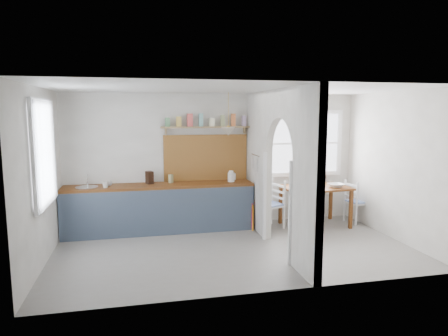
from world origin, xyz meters
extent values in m
cube|color=slate|center=(0.00, 0.00, 0.00)|extent=(5.80, 3.20, 0.01)
cube|color=silver|center=(0.00, 0.00, 2.60)|extent=(5.80, 3.20, 0.01)
cube|color=silver|center=(0.00, 1.60, 1.30)|extent=(5.80, 0.01, 2.60)
cube|color=silver|center=(0.00, -1.60, 1.30)|extent=(5.80, 0.01, 2.60)
cube|color=silver|center=(-2.90, 0.00, 1.30)|extent=(0.01, 3.20, 2.60)
cube|color=silver|center=(2.90, 0.00, 1.30)|extent=(0.01, 3.20, 2.60)
cube|color=silver|center=(0.70, -1.20, 1.30)|extent=(0.12, 0.80, 2.60)
cube|color=silver|center=(0.70, 1.00, 1.30)|extent=(0.12, 1.20, 2.60)
cube|color=silver|center=(0.70, -0.20, 2.08)|extent=(0.12, 1.20, 1.05)
cube|color=brown|center=(-1.13, 1.30, 0.88)|extent=(3.50, 0.60, 0.05)
cube|color=#4C5B73|center=(-1.13, 1.01, 0.42)|extent=(3.50, 0.03, 0.85)
cube|color=black|center=(-1.13, 1.35, 0.42)|extent=(3.46, 0.45, 0.85)
cylinder|color=silver|center=(-2.43, 1.30, 0.89)|extent=(0.40, 0.40, 0.02)
cube|color=brown|center=(-0.20, 1.58, 1.35)|extent=(1.65, 0.03, 0.90)
cube|color=olive|center=(-0.20, 1.49, 1.95)|extent=(1.75, 0.20, 0.03)
cube|color=#3C6C41|center=(-0.95, 1.49, 2.06)|extent=(0.09, 0.09, 0.18)
cube|color=gold|center=(-0.74, 1.49, 2.06)|extent=(0.09, 0.09, 0.18)
cube|color=#BD3C39|center=(-0.52, 1.49, 2.06)|extent=(0.09, 0.09, 0.18)
cube|color=#67A39F|center=(-0.31, 1.49, 2.06)|extent=(0.09, 0.09, 0.18)
cube|color=beige|center=(-0.10, 1.49, 2.06)|extent=(0.09, 0.09, 0.18)
cube|color=#8F9A63|center=(0.11, 1.49, 2.06)|extent=(0.09, 0.09, 0.18)
cube|color=#B85723|center=(0.33, 1.49, 2.06)|extent=(0.09, 0.09, 0.18)
cube|color=#9C81A9|center=(0.54, 1.49, 2.06)|extent=(0.09, 0.09, 0.18)
cone|color=silver|center=(0.15, 1.15, 1.88)|extent=(0.26, 0.26, 0.16)
cylinder|color=silver|center=(0.61, 0.90, 1.45)|extent=(0.02, 0.50, 0.02)
imported|color=silver|center=(-2.09, 1.17, 0.96)|extent=(0.15, 0.15, 0.11)
imported|color=silver|center=(-2.04, 1.36, 0.94)|extent=(0.12, 0.12, 0.09)
cube|color=black|center=(-1.31, 1.41, 1.02)|extent=(0.16, 0.18, 0.24)
cylinder|color=#96905F|center=(-0.91, 1.43, 0.98)|extent=(0.11, 0.11, 0.16)
cube|color=#A1184D|center=(0.58, 0.98, 0.28)|extent=(0.02, 0.03, 0.50)
cube|color=orange|center=(0.58, 0.94, 0.25)|extent=(0.02, 0.03, 0.50)
imported|color=silver|center=(2.23, 0.85, 0.83)|extent=(0.30, 0.30, 0.07)
imported|color=#61945C|center=(1.77, 0.91, 0.84)|extent=(0.12, 0.12, 0.09)
cylinder|color=black|center=(1.56, 0.96, 0.80)|extent=(0.27, 0.27, 0.02)
imported|color=#492C5B|center=(1.90, 1.20, 0.87)|extent=(0.21, 0.21, 0.16)
camera|label=1|loc=(-1.53, -6.11, 2.23)|focal=32.00mm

